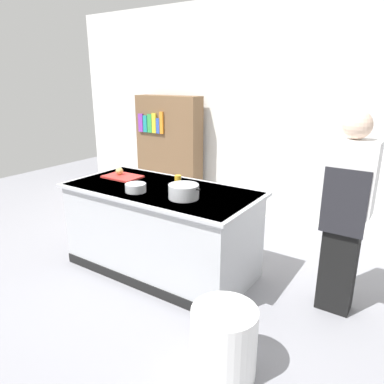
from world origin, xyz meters
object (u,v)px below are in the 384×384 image
at_px(mixing_bowl, 136,188).
at_px(onion, 119,171).
at_px(bookshelf, 169,151).
at_px(trash_bin, 224,342).
at_px(stock_pot, 184,191).
at_px(juice_cup, 178,180).
at_px(person_chef, 346,211).

bearing_deg(mixing_bowl, onion, 148.66).
bearing_deg(bookshelf, trash_bin, -47.31).
xyz_separation_m(stock_pot, bookshelf, (-1.63, 1.93, -0.11)).
bearing_deg(juice_cup, mixing_bowl, -115.48).
xyz_separation_m(mixing_bowl, juice_cup, (0.20, 0.42, 0.01)).
bearing_deg(person_chef, trash_bin, 168.95).
bearing_deg(onion, person_chef, 4.69).
height_order(juice_cup, person_chef, person_chef).
xyz_separation_m(onion, person_chef, (2.35, 0.19, -0.05)).
relative_size(trash_bin, bookshelf, 0.30).
relative_size(onion, juice_cup, 0.84).
height_order(onion, mixing_bowl, onion).
distance_m(trash_bin, person_chef, 1.44).
xyz_separation_m(stock_pot, person_chef, (1.31, 0.43, -0.05)).
bearing_deg(trash_bin, bookshelf, 132.69).
height_order(stock_pot, trash_bin, stock_pot).
bearing_deg(mixing_bowl, person_chef, 15.99).
distance_m(onion, stock_pot, 1.06).
bearing_deg(onion, juice_cup, 7.17).
bearing_deg(trash_bin, stock_pot, 138.19).
bearing_deg(mixing_bowl, trash_bin, -26.38).
relative_size(mixing_bowl, person_chef, 0.12).
distance_m(stock_pot, mixing_bowl, 0.51).
height_order(stock_pot, mixing_bowl, stock_pot).
bearing_deg(bookshelf, person_chef, -27.06).
bearing_deg(person_chef, bookshelf, 72.83).
distance_m(onion, mixing_bowl, 0.63).
distance_m(mixing_bowl, trash_bin, 1.66).
xyz_separation_m(onion, trash_bin, (1.89, -1.00, -0.71)).
bearing_deg(mixing_bowl, bookshelf, 119.19).
distance_m(juice_cup, bookshelf, 2.09).
height_order(onion, person_chef, person_chef).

